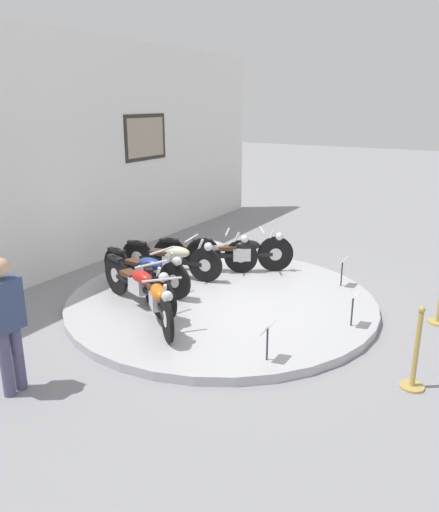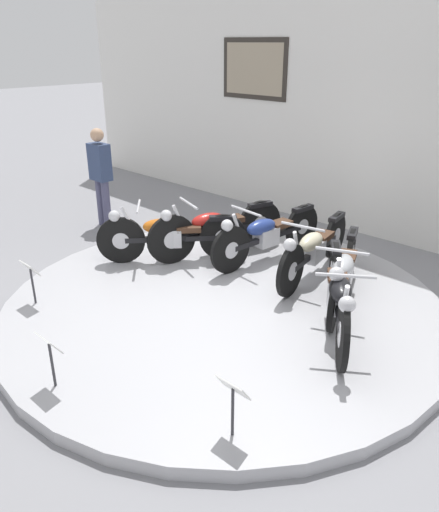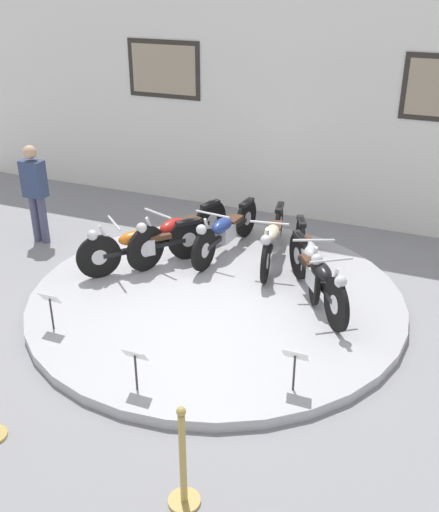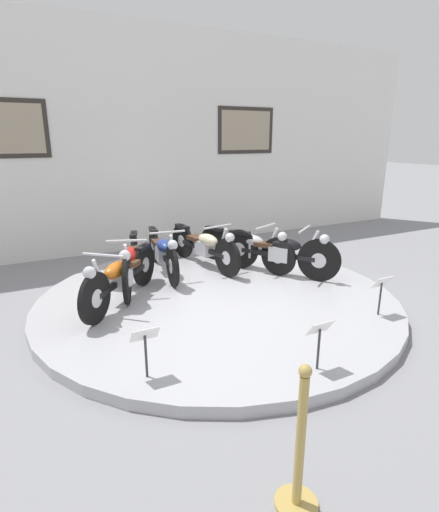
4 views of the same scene
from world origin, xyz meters
name	(u,v)px [view 2 (image 2 of 4)]	position (x,y,z in m)	size (l,w,h in m)	color
ground_plane	(224,309)	(0.00, 0.00, 0.00)	(60.00, 60.00, 0.00)	gray
display_platform	(224,304)	(0.00, 0.00, 0.06)	(4.98, 4.98, 0.13)	#ADADB2
back_wall	(386,91)	(0.00, 3.45, 2.20)	(14.00, 0.22, 4.39)	white
motorcycle_orange	(169,234)	(-1.28, 0.31, 0.51)	(1.36, 1.52, 0.79)	black
motorcycle_red	(215,227)	(-0.99, 0.88, 0.53)	(0.76, 1.92, 0.81)	black
motorcycle_blue	(266,233)	(-0.37, 1.23, 0.51)	(0.54, 1.96, 0.79)	black
motorcycle_cream	(314,248)	(0.37, 1.23, 0.51)	(0.54, 1.96, 0.79)	black
motorcycle_silver	(343,271)	(0.99, 0.88, 0.51)	(0.83, 1.84, 0.79)	black
motorcycle_black	(339,295)	(1.28, 0.31, 0.53)	(1.19, 1.69, 0.81)	black
info_placard_front_left	(31,274)	(-1.50, -1.52, 0.50)	(0.26, 0.11, 0.51)	#333338
info_placard_front_centre	(50,350)	(0.00, -2.14, 0.50)	(0.26, 0.11, 0.51)	#333338
info_placard_front_right	(233,395)	(1.50, -1.52, 0.50)	(0.26, 0.11, 0.51)	#333338
visitor_standing	(101,172)	(-3.41, 0.74, 0.90)	(0.36, 0.22, 1.61)	#4C4C6B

